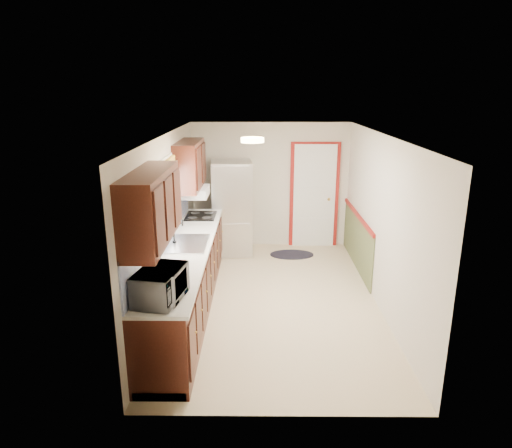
{
  "coord_description": "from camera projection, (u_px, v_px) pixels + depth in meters",
  "views": [
    {
      "loc": [
        -0.21,
        -6.14,
        3.0
      ],
      "look_at": [
        -0.26,
        0.06,
        1.15
      ],
      "focal_mm": 32.0,
      "sensor_mm": 36.0,
      "label": 1
    }
  ],
  "objects": [
    {
      "name": "room_shell",
      "position": [
        274.0,
        222.0,
        6.4
      ],
      "size": [
        3.2,
        5.2,
        2.52
      ],
      "color": "#CDB990",
      "rests_on": "ground"
    },
    {
      "name": "rug",
      "position": [
        292.0,
        254.0,
        8.56
      ],
      "size": [
        0.83,
        0.54,
        0.01
      ],
      "primitive_type": "ellipsoid",
      "rotation": [
        0.0,
        0.0,
        0.02
      ],
      "color": "black",
      "rests_on": "ground"
    },
    {
      "name": "microwave",
      "position": [
        160.0,
        282.0,
        4.55
      ],
      "size": [
        0.44,
        0.65,
        0.41
      ],
      "primitive_type": "imported",
      "rotation": [
        0.0,
        0.0,
        1.39
      ],
      "color": "white",
      "rests_on": "kitchen_run"
    },
    {
      "name": "cooktop",
      "position": [
        201.0,
        216.0,
        7.63
      ],
      "size": [
        0.49,
        0.59,
        0.02
      ],
      "primitive_type": "cube",
      "color": "black",
      "rests_on": "kitchen_run"
    },
    {
      "name": "back_wall_trim",
      "position": [
        323.0,
        205.0,
        8.6
      ],
      "size": [
        1.12,
        2.3,
        2.08
      ],
      "color": "maroon",
      "rests_on": "ground"
    },
    {
      "name": "ceiling_fixture",
      "position": [
        252.0,
        140.0,
        5.88
      ],
      "size": [
        0.3,
        0.3,
        0.06
      ],
      "primitive_type": "cylinder",
      "color": "#FFD88C",
      "rests_on": "room_shell"
    },
    {
      "name": "refrigerator",
      "position": [
        232.0,
        208.0,
        8.46
      ],
      "size": [
        0.79,
        0.76,
        1.74
      ],
      "rotation": [
        0.0,
        0.0,
        0.09
      ],
      "color": "#B7B7BC",
      "rests_on": "ground"
    },
    {
      "name": "kitchen_run",
      "position": [
        184.0,
        255.0,
        6.24
      ],
      "size": [
        0.63,
        4.0,
        2.2
      ],
      "color": "#34130B",
      "rests_on": "ground"
    }
  ]
}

